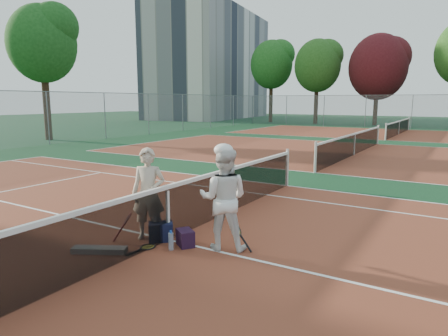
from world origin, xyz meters
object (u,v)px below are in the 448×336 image
at_px(apartment_block, 211,65).
at_px(racket_red, 127,227).
at_px(sports_bag_purple, 185,238).
at_px(sports_bag_navy, 161,232).
at_px(racket_black_held, 236,236).
at_px(net_main, 168,213).
at_px(water_bottle, 171,242).
at_px(racket_spare, 148,247).
at_px(player_a, 149,194).
at_px(player_b, 224,199).

distance_m(apartment_block, racket_red, 52.70).
bearing_deg(sports_bag_purple, sports_bag_navy, -178.03).
distance_m(apartment_block, racket_black_held, 53.19).
relative_size(net_main, water_bottle, 36.60).
bearing_deg(racket_red, sports_bag_navy, -5.99).
height_order(net_main, sports_bag_navy, net_main).
xyz_separation_m(apartment_block, racket_spare, (27.94, -44.49, -7.48)).
xyz_separation_m(player_a, racket_black_held, (1.64, 0.30, -0.58)).
height_order(player_b, sports_bag_navy, player_b).
relative_size(racket_red, racket_black_held, 1.03).
xyz_separation_m(net_main, player_b, (1.05, 0.19, 0.36)).
distance_m(racket_black_held, sports_bag_navy, 1.43).
distance_m(apartment_block, sports_bag_navy, 52.68).
relative_size(sports_bag_navy, sports_bag_purple, 1.21).
xyz_separation_m(player_b, racket_spare, (-1.11, -0.68, -0.85)).
xyz_separation_m(racket_red, sports_bag_purple, (1.02, 0.36, -0.12)).
distance_m(racket_red, sports_bag_navy, 0.60).
xyz_separation_m(net_main, water_bottle, (0.35, -0.35, -0.36)).
bearing_deg(player_b, water_bottle, 15.90).
bearing_deg(water_bottle, net_main, 134.51).
height_order(racket_black_held, racket_spare, racket_black_held).
distance_m(apartment_block, player_a, 52.48).
relative_size(player_b, sports_bag_navy, 4.07).
bearing_deg(player_a, apartment_block, 96.01).
height_order(net_main, racket_red, net_main).
bearing_deg(racket_black_held, player_b, -9.86).
distance_m(player_b, racket_spare, 1.56).
bearing_deg(racket_red, apartment_block, 80.62).
xyz_separation_m(player_a, sports_bag_purple, (0.78, 0.04, -0.69)).
bearing_deg(apartment_block, sports_bag_purple, -57.17).
xyz_separation_m(apartment_block, player_b, (29.05, -43.81, -6.63)).
height_order(player_a, racket_red, player_a).
xyz_separation_m(apartment_block, racket_black_held, (29.29, -43.80, -7.25)).
height_order(apartment_block, water_bottle, apartment_block).
xyz_separation_m(player_b, water_bottle, (-0.71, -0.55, -0.72)).
distance_m(racket_red, racket_black_held, 1.98).
relative_size(player_a, sports_bag_purple, 4.75).
bearing_deg(player_b, racket_spare, 9.70).
relative_size(apartment_block, racket_black_held, 43.29).
relative_size(net_main, player_a, 6.56).
bearing_deg(racket_spare, sports_bag_navy, 11.20).
xyz_separation_m(racket_black_held, racket_spare, (-1.35, -0.69, -0.24)).
bearing_deg(racket_red, sports_bag_purple, -21.72).
height_order(apartment_block, sports_bag_purple, apartment_block).
bearing_deg(racket_spare, racket_red, 88.35).
bearing_deg(net_main, player_a, -163.13).
bearing_deg(racket_red, player_b, -20.40).
bearing_deg(racket_spare, player_b, -53.75).
bearing_deg(player_b, racket_black_held, 159.65).
height_order(player_b, racket_red, player_b).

